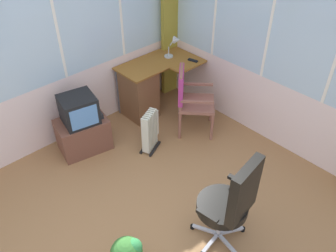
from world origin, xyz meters
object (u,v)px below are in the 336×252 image
object	(u,v)px
tv_on_stand	(82,126)
space_heater	(150,130)
desk	(141,90)
desk_lamp	(175,44)
office_chair	(232,201)
tv_remote	(193,60)
wooden_armchair	(188,94)

from	to	relation	value
tv_on_stand	space_heater	xyz separation A→B (m)	(0.65, -0.60, -0.07)
desk	desk_lamp	size ratio (longest dim) A/B	3.61
tv_on_stand	desk_lamp	bearing A→B (deg)	0.96
office_chair	tv_on_stand	xyz separation A→B (m)	(-0.25, 2.23, -0.27)
tv_remote	desk_lamp	bearing A→B (deg)	93.66
tv_remote	tv_on_stand	world-z (taller)	tv_on_stand
desk	office_chair	world-z (taller)	office_chair
tv_remote	space_heater	distance (m)	1.27
desk_lamp	tv_on_stand	size ratio (longest dim) A/B	0.39
wooden_armchair	office_chair	size ratio (longest dim) A/B	0.85
desk_lamp	office_chair	xyz separation A→B (m)	(-1.44, -2.26, -0.35)
desk_lamp	space_heater	xyz separation A→B (m)	(-1.04, -0.63, -0.68)
wooden_armchair	office_chair	xyz separation A→B (m)	(-1.04, -1.59, 0.03)
desk	desk_lamp	distance (m)	0.84
desk	space_heater	world-z (taller)	desk
desk	office_chair	bearing A→B (deg)	-109.43
tv_remote	wooden_armchair	distance (m)	0.64
desk	wooden_armchair	bearing A→B (deg)	-73.14
office_chair	tv_on_stand	world-z (taller)	office_chair
office_chair	wooden_armchair	bearing A→B (deg)	56.79
desk	tv_on_stand	size ratio (longest dim) A/B	1.42
space_heater	office_chair	bearing A→B (deg)	-103.87
desk	desk_lamp	bearing A→B (deg)	-5.95
wooden_armchair	tv_remote	bearing A→B (deg)	37.82
desk_lamp	space_heater	world-z (taller)	desk_lamp
wooden_armchair	tv_on_stand	bearing A→B (deg)	153.66
desk	tv_on_stand	xyz separation A→B (m)	(-1.07, -0.09, -0.05)
desk_lamp	wooden_armchair	xyz separation A→B (m)	(-0.40, -0.67, -0.38)
office_chair	desk_lamp	bearing A→B (deg)	57.45
desk_lamp	tv_remote	size ratio (longest dim) A/B	2.13
tv_on_stand	space_heater	distance (m)	0.89
tv_remote	desk	bearing A→B (deg)	140.49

